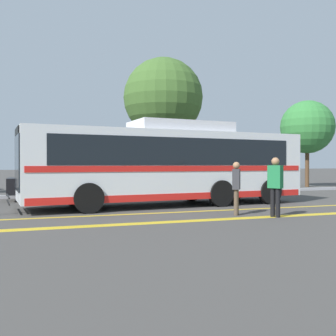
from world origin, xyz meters
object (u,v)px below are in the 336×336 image
object	(u,v)px
transit_bus	(168,163)
tree_1	(307,127)
pedestrian_1	(275,183)
tree_0	(163,98)
parked_car_1	(55,183)
pedestrian_0	(236,185)

from	to	relation	value
transit_bus	tree_1	distance (m)	16.31
pedestrian_1	tree_1	size ratio (longest dim) A/B	0.29
pedestrian_1	tree_0	size ratio (longest dim) A/B	0.23
pedestrian_1	tree_1	world-z (taller)	tree_1
parked_car_1	tree_0	xyz separation A→B (m)	(6.19, 2.90, 4.68)
parked_car_1	tree_1	xyz separation A→B (m)	(17.61, 4.59, 3.51)
transit_bus	pedestrian_1	distance (m)	4.75
tree_0	parked_car_1	bearing A→B (deg)	-154.86
pedestrian_1	transit_bus	bearing A→B (deg)	176.13
transit_bus	pedestrian_1	world-z (taller)	transit_bus
transit_bus	pedestrian_0	xyz separation A→B (m)	(1.03, -3.50, -0.69)
transit_bus	tree_0	xyz separation A→B (m)	(2.16, 6.96, 3.78)
parked_car_1	pedestrian_1	world-z (taller)	pedestrian_1
pedestrian_0	tree_0	bearing A→B (deg)	-151.74
transit_bus	parked_car_1	size ratio (longest dim) A/B	2.88
pedestrian_0	pedestrian_1	world-z (taller)	pedestrian_1
pedestrian_0	tree_1	xyz separation A→B (m)	(12.55, 12.15, 3.30)
pedestrian_1	pedestrian_0	bearing A→B (deg)	-160.25
pedestrian_1	parked_car_1	bearing A→B (deg)	-172.39
tree_0	pedestrian_0	bearing A→B (deg)	-96.17
tree_0	tree_1	xyz separation A→B (m)	(11.42, 1.68, -1.17)
tree_1	transit_bus	bearing A→B (deg)	-147.51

